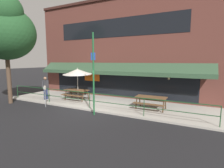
% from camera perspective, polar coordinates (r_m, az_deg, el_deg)
% --- Properties ---
extents(ground_plane, '(120.00, 120.00, 0.00)m').
position_cam_1_polar(ground_plane, '(10.79, -8.20, -8.64)').
color(ground_plane, black).
extents(patio_deck, '(15.00, 4.00, 0.10)m').
position_cam_1_polar(patio_deck, '(12.41, -2.83, -6.19)').
color(patio_deck, '#ADA89E').
rests_on(patio_deck, ground).
extents(restaurant_building, '(15.00, 1.60, 7.87)m').
position_cam_1_polar(restaurant_building, '(14.05, 1.70, 11.27)').
color(restaurant_building, brown).
rests_on(restaurant_building, ground).
extents(patio_railing, '(13.84, 0.04, 0.97)m').
position_cam_1_polar(patio_railing, '(10.84, -7.36, -4.20)').
color(patio_railing, '#194723').
rests_on(patio_railing, patio_deck).
extents(picnic_table_left, '(1.80, 1.42, 0.76)m').
position_cam_1_polar(picnic_table_left, '(13.29, -11.49, -2.51)').
color(picnic_table_left, brown).
rests_on(picnic_table_left, patio_deck).
extents(picnic_table_centre, '(1.80, 1.42, 0.76)m').
position_cam_1_polar(picnic_table_centre, '(10.77, 12.59, -4.90)').
color(picnic_table_centre, brown).
rests_on(picnic_table_centre, patio_deck).
extents(patio_umbrella_left, '(2.14, 2.14, 2.38)m').
position_cam_1_polar(patio_umbrella_left, '(13.24, -11.23, 3.88)').
color(patio_umbrella_left, '#B7B2A8').
rests_on(patio_umbrella_left, patio_deck).
extents(pedestrian_walking, '(0.24, 0.62, 1.71)m').
position_cam_1_polar(pedestrian_walking, '(14.05, -20.89, -0.87)').
color(pedestrian_walking, navy).
rests_on(pedestrian_walking, patio_deck).
extents(parking_meter_near, '(0.15, 0.16, 1.42)m').
position_cam_1_polar(parking_meter_near, '(12.10, -21.07, -1.74)').
color(parking_meter_near, gray).
rests_on(parking_meter_near, ground).
extents(street_sign_pole, '(0.28, 0.09, 4.50)m').
position_cam_1_polar(street_sign_pole, '(9.56, -6.07, 3.37)').
color(street_sign_pole, '#1E6033').
rests_on(street_sign_pole, ground).
extents(street_tree_curbside, '(4.18, 3.76, 7.24)m').
position_cam_1_polar(street_tree_curbside, '(14.17, -31.55, 14.88)').
color(street_tree_curbside, brown).
rests_on(street_tree_curbside, ground).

